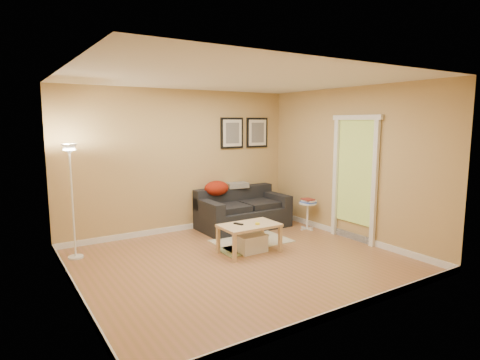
{
  "coord_description": "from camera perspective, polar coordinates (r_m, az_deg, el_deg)",
  "views": [
    {
      "loc": [
        -3.01,
        -4.74,
        2.01
      ],
      "look_at": [
        0.55,
        0.85,
        1.05
      ],
      "focal_mm": 29.89,
      "sensor_mm": 36.0,
      "label": 1
    }
  ],
  "objects": [
    {
      "name": "sofa",
      "position": [
        7.65,
        0.48,
        -4.09
      ],
      "size": [
        1.7,
        0.9,
        0.75
      ],
      "primitive_type": null,
      "color": "black",
      "rests_on": "ground"
    },
    {
      "name": "green_runner",
      "position": [
        6.44,
        0.28,
        -9.88
      ],
      "size": [
        0.7,
        0.5,
        0.01
      ],
      "primitive_type": "cube",
      "color": "#668C4C",
      "rests_on": "ground"
    },
    {
      "name": "tape_roll",
      "position": [
        6.17,
        2.51,
        -6.24
      ],
      "size": [
        0.07,
        0.07,
        0.03
      ],
      "primitive_type": "cylinder",
      "color": "yellow",
      "rests_on": "coffee_table"
    },
    {
      "name": "floor",
      "position": [
        5.96,
        -0.06,
        -11.46
      ],
      "size": [
        4.5,
        4.5,
        0.0
      ],
      "primitive_type": "plane",
      "color": "#A46846",
      "rests_on": "ground"
    },
    {
      "name": "book_stack",
      "position": [
        7.63,
        9.72,
        -2.93
      ],
      "size": [
        0.24,
        0.29,
        0.08
      ],
      "primitive_type": null,
      "rotation": [
        0.0,
        0.0,
        0.19
      ],
      "color": "#3653A4",
      "rests_on": "side_table"
    },
    {
      "name": "wall_left",
      "position": [
        4.85,
        -23.11,
        -0.86
      ],
      "size": [
        0.0,
        4.0,
        4.0
      ],
      "primitive_type": "plane",
      "rotation": [
        1.57,
        0.0,
        1.57
      ],
      "color": "tan",
      "rests_on": "ground"
    },
    {
      "name": "framed_print_left",
      "position": [
        7.86,
        -1.16,
        6.72
      ],
      "size": [
        0.5,
        0.04,
        0.6
      ],
      "primitive_type": null,
      "color": "black",
      "rests_on": "wall_back"
    },
    {
      "name": "wall_right",
      "position": [
        7.12,
        15.42,
        2.22
      ],
      "size": [
        0.0,
        4.0,
        4.0
      ],
      "primitive_type": "plane",
      "rotation": [
        1.57,
        0.0,
        -1.57
      ],
      "color": "tan",
      "rests_on": "ground"
    },
    {
      "name": "plaid_throw",
      "position": [
        7.87,
        -0.44,
        -0.74
      ],
      "size": [
        0.45,
        0.32,
        0.1
      ],
      "primitive_type": null,
      "rotation": [
        0.0,
        0.0,
        -0.14
      ],
      "color": "tan",
      "rests_on": "sofa"
    },
    {
      "name": "baseboard_back",
      "position": [
        7.63,
        -8.17,
        -6.73
      ],
      "size": [
        4.5,
        0.02,
        0.1
      ],
      "primitive_type": "cube",
      "color": "white",
      "rests_on": "ground"
    },
    {
      "name": "red_throw",
      "position": [
        7.58,
        -3.37,
        -1.18
      ],
      "size": [
        0.48,
        0.36,
        0.28
      ],
      "primitive_type": null,
      "color": "maroon",
      "rests_on": "sofa"
    },
    {
      "name": "side_table",
      "position": [
        7.68,
        9.59,
        -5.1
      ],
      "size": [
        0.33,
        0.33,
        0.51
      ],
      "primitive_type": null,
      "color": "white",
      "rests_on": "ground"
    },
    {
      "name": "floor_lamp",
      "position": [
        6.36,
        -22.79,
        -3.28
      ],
      "size": [
        0.22,
        0.22,
        1.71
      ],
      "primitive_type": null,
      "color": "white",
      "rests_on": "ground"
    },
    {
      "name": "baseboard_right",
      "position": [
        7.34,
        14.99,
        -7.53
      ],
      "size": [
        0.02,
        4.0,
        0.1
      ],
      "primitive_type": "cube",
      "color": "white",
      "rests_on": "ground"
    },
    {
      "name": "remote_control",
      "position": [
        6.17,
        -0.23,
        -6.28
      ],
      "size": [
        0.1,
        0.17,
        0.02
      ],
      "primitive_type": "cube",
      "rotation": [
        0.0,
        0.0,
        0.35
      ],
      "color": "black",
      "rests_on": "coffee_table"
    },
    {
      "name": "storage_bin",
      "position": [
        6.32,
        1.6,
        -8.97
      ],
      "size": [
        0.46,
        0.33,
        0.28
      ],
      "primitive_type": null,
      "color": "white",
      "rests_on": "ground"
    },
    {
      "name": "area_rug",
      "position": [
        6.88,
        1.64,
        -8.68
      ],
      "size": [
        1.25,
        0.85,
        0.01
      ],
      "primitive_type": "cube",
      "color": "beige",
      "rests_on": "ground"
    },
    {
      "name": "baseboard_front",
      "position": [
        4.53,
        14.28,
        -17.72
      ],
      "size": [
        4.5,
        0.02,
        0.1
      ],
      "primitive_type": "cube",
      "color": "white",
      "rests_on": "ground"
    },
    {
      "name": "doorway",
      "position": [
        7.01,
        15.96,
        -0.15
      ],
      "size": [
        0.12,
        1.01,
        2.13
      ],
      "primitive_type": null,
      "color": "white",
      "rests_on": "ground"
    },
    {
      "name": "ceiling",
      "position": [
        5.64,
        -0.07,
        14.24
      ],
      "size": [
        4.5,
        4.5,
        0.0
      ],
      "primitive_type": "plane",
      "rotation": [
        3.14,
        0.0,
        0.0
      ],
      "color": "white",
      "rests_on": "wall_back"
    },
    {
      "name": "baseboard_left",
      "position": [
        5.19,
        -22.19,
        -14.62
      ],
      "size": [
        0.02,
        4.0,
        0.1
      ],
      "primitive_type": "cube",
      "color": "white",
      "rests_on": "ground"
    },
    {
      "name": "framed_print_right",
      "position": [
        8.19,
        2.45,
        6.77
      ],
      "size": [
        0.5,
        0.04,
        0.6
      ],
      "primitive_type": null,
      "color": "black",
      "rests_on": "wall_back"
    },
    {
      "name": "wall_front",
      "position": [
        4.13,
        15.0,
        -1.96
      ],
      "size": [
        4.5,
        0.0,
        4.5
      ],
      "primitive_type": "plane",
      "rotation": [
        -1.57,
        0.0,
        0.0
      ],
      "color": "tan",
      "rests_on": "ground"
    },
    {
      "name": "coffee_table",
      "position": [
        6.25,
        1.33,
        -8.34
      ],
      "size": [
        0.99,
        0.71,
        0.45
      ],
      "primitive_type": null,
      "rotation": [
        0.0,
        0.0,
        0.19
      ],
      "color": "tan",
      "rests_on": "ground"
    },
    {
      "name": "wall_back",
      "position": [
        7.41,
        -8.4,
        2.66
      ],
      "size": [
        4.5,
        0.0,
        4.5
      ],
      "primitive_type": "plane",
      "rotation": [
        1.57,
        0.0,
        0.0
      ],
      "color": "tan",
      "rests_on": "ground"
    }
  ]
}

